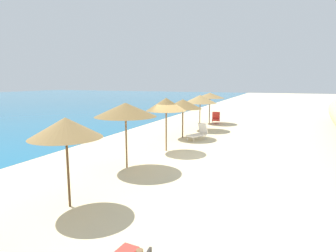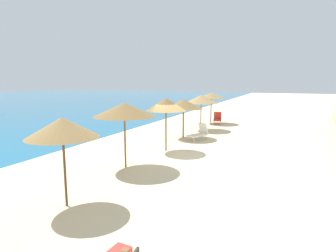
{
  "view_description": "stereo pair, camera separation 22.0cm",
  "coord_description": "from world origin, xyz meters",
  "px_view_note": "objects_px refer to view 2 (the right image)",
  "views": [
    {
      "loc": [
        -13.45,
        -4.94,
        3.7
      ],
      "look_at": [
        1.37,
        1.15,
        1.18
      ],
      "focal_mm": 30.66,
      "sensor_mm": 36.0,
      "label": 1
    },
    {
      "loc": [
        -13.36,
        -5.14,
        3.7
      ],
      "look_at": [
        1.37,
        1.15,
        1.18
      ],
      "focal_mm": 30.66,
      "sensor_mm": 36.0,
      "label": 2
    }
  ],
  "objects_px": {
    "beach_umbrella_3": "(166,104)",
    "beach_umbrella_6": "(211,96)",
    "beach_umbrella_4": "(183,104)",
    "lounge_chair_1": "(217,119)",
    "beach_umbrella_2": "(124,110)",
    "beach_umbrella_1": "(62,128)",
    "lounge_chair_0": "(199,133)",
    "beach_umbrella_5": "(201,99)"
  },
  "relations": [
    {
      "from": "beach_umbrella_3",
      "to": "beach_umbrella_4",
      "type": "height_order",
      "value": "beach_umbrella_3"
    },
    {
      "from": "lounge_chair_0",
      "to": "beach_umbrella_1",
      "type": "bearing_deg",
      "value": 110.75
    },
    {
      "from": "beach_umbrella_1",
      "to": "lounge_chair_0",
      "type": "height_order",
      "value": "beach_umbrella_1"
    },
    {
      "from": "beach_umbrella_1",
      "to": "lounge_chair_0",
      "type": "relative_size",
      "value": 1.75
    },
    {
      "from": "beach_umbrella_4",
      "to": "lounge_chair_0",
      "type": "height_order",
      "value": "beach_umbrella_4"
    },
    {
      "from": "beach_umbrella_3",
      "to": "lounge_chair_1",
      "type": "bearing_deg",
      "value": -1.01
    },
    {
      "from": "beach_umbrella_5",
      "to": "lounge_chair_0",
      "type": "bearing_deg",
      "value": -164.87
    },
    {
      "from": "beach_umbrella_2",
      "to": "lounge_chair_0",
      "type": "distance_m",
      "value": 7.26
    },
    {
      "from": "beach_umbrella_6",
      "to": "lounge_chair_1",
      "type": "bearing_deg",
      "value": -92.47
    },
    {
      "from": "beach_umbrella_3",
      "to": "beach_umbrella_2",
      "type": "bearing_deg",
      "value": 173.55
    },
    {
      "from": "beach_umbrella_6",
      "to": "lounge_chair_0",
      "type": "relative_size",
      "value": 1.75
    },
    {
      "from": "beach_umbrella_3",
      "to": "lounge_chair_0",
      "type": "xyz_separation_m",
      "value": [
        3.39,
        -0.81,
        -2.04
      ]
    },
    {
      "from": "beach_umbrella_6",
      "to": "beach_umbrella_2",
      "type": "bearing_deg",
      "value": -179.93
    },
    {
      "from": "beach_umbrella_3",
      "to": "beach_umbrella_1",
      "type": "bearing_deg",
      "value": -179.89
    },
    {
      "from": "beach_umbrella_2",
      "to": "lounge_chair_0",
      "type": "xyz_separation_m",
      "value": [
        6.86,
        -1.2,
        -2.07
      ]
    },
    {
      "from": "beach_umbrella_6",
      "to": "beach_umbrella_5",
      "type": "bearing_deg",
      "value": -177.0
    },
    {
      "from": "beach_umbrella_1",
      "to": "lounge_chair_1",
      "type": "xyz_separation_m",
      "value": [
        18.37,
        -0.18,
        -1.95
      ]
    },
    {
      "from": "lounge_chair_0",
      "to": "lounge_chair_1",
      "type": "height_order",
      "value": "lounge_chair_0"
    },
    {
      "from": "beach_umbrella_3",
      "to": "lounge_chair_0",
      "type": "distance_m",
      "value": 4.04
    },
    {
      "from": "beach_umbrella_5",
      "to": "lounge_chair_0",
      "type": "distance_m",
      "value": 4.34
    },
    {
      "from": "beach_umbrella_2",
      "to": "beach_umbrella_4",
      "type": "bearing_deg",
      "value": -0.05
    },
    {
      "from": "beach_umbrella_3",
      "to": "beach_umbrella_4",
      "type": "xyz_separation_m",
      "value": [
        3.73,
        0.39,
        -0.27
      ]
    },
    {
      "from": "beach_umbrella_4",
      "to": "beach_umbrella_6",
      "type": "relative_size",
      "value": 0.95
    },
    {
      "from": "beach_umbrella_3",
      "to": "lounge_chair_1",
      "type": "relative_size",
      "value": 2.06
    },
    {
      "from": "lounge_chair_0",
      "to": "beach_umbrella_4",
      "type": "bearing_deg",
      "value": 9.11
    },
    {
      "from": "beach_umbrella_4",
      "to": "beach_umbrella_3",
      "type": "bearing_deg",
      "value": -174.08
    },
    {
      "from": "beach_umbrella_4",
      "to": "beach_umbrella_5",
      "type": "xyz_separation_m",
      "value": [
        3.43,
        -0.17,
        0.12
      ]
    },
    {
      "from": "beach_umbrella_4",
      "to": "beach_umbrella_5",
      "type": "distance_m",
      "value": 3.44
    },
    {
      "from": "beach_umbrella_5",
      "to": "lounge_chair_0",
      "type": "xyz_separation_m",
      "value": [
        -3.77,
        -1.02,
        -1.9
      ]
    },
    {
      "from": "beach_umbrella_2",
      "to": "beach_umbrella_5",
      "type": "height_order",
      "value": "beach_umbrella_2"
    },
    {
      "from": "beach_umbrella_3",
      "to": "beach_umbrella_4",
      "type": "distance_m",
      "value": 3.76
    },
    {
      "from": "beach_umbrella_5",
      "to": "lounge_chair_1",
      "type": "distance_m",
      "value": 4.21
    },
    {
      "from": "beach_umbrella_2",
      "to": "beach_umbrella_3",
      "type": "distance_m",
      "value": 3.49
    },
    {
      "from": "beach_umbrella_3",
      "to": "beach_umbrella_6",
      "type": "distance_m",
      "value": 10.92
    },
    {
      "from": "beach_umbrella_4",
      "to": "lounge_chair_1",
      "type": "bearing_deg",
      "value": -4.61
    },
    {
      "from": "beach_umbrella_1",
      "to": "lounge_chair_1",
      "type": "relative_size",
      "value": 1.95
    },
    {
      "from": "beach_umbrella_3",
      "to": "beach_umbrella_6",
      "type": "height_order",
      "value": "beach_umbrella_3"
    },
    {
      "from": "beach_umbrella_3",
      "to": "beach_umbrella_6",
      "type": "relative_size",
      "value": 1.06
    },
    {
      "from": "beach_umbrella_1",
      "to": "lounge_chair_0",
      "type": "distance_m",
      "value": 11.07
    },
    {
      "from": "beach_umbrella_6",
      "to": "lounge_chair_0",
      "type": "bearing_deg",
      "value": -170.82
    },
    {
      "from": "beach_umbrella_2",
      "to": "lounge_chair_1",
      "type": "relative_size",
      "value": 2.04
    },
    {
      "from": "beach_umbrella_1",
      "to": "beach_umbrella_5",
      "type": "distance_m",
      "value": 14.64
    }
  ]
}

